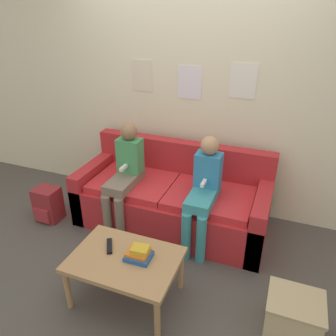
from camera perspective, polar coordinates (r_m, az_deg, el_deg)
ground_plane at (r=3.22m, az=-2.60°, el=-14.41°), size 10.00×10.00×0.00m
wall_back at (r=3.49m, az=3.91°, el=13.13°), size 8.00×0.07×2.60m
couch at (r=3.44m, az=0.83°, el=-5.50°), size 1.94×0.82×0.82m
coffee_table at (r=2.61m, az=-7.51°, el=-16.02°), size 0.82×0.57×0.40m
person_left at (r=3.29m, az=-7.52°, el=-0.83°), size 0.24×0.56×1.08m
person_right at (r=3.02m, az=6.25°, el=-3.61°), size 0.24×0.56×1.06m
tv_remote at (r=2.68m, az=-10.16°, el=-13.23°), size 0.12×0.17×0.02m
book_stack at (r=2.54m, az=-5.07°, el=-14.61°), size 0.20×0.17×0.10m
storage_box at (r=2.67m, az=20.97°, el=-22.85°), size 0.38×0.34×0.31m
backpack at (r=3.77m, az=-20.18°, el=-5.98°), size 0.26×0.24×0.37m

